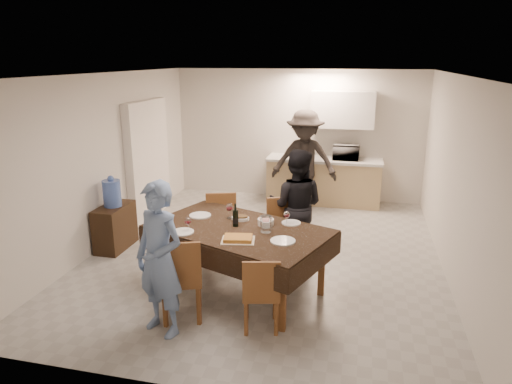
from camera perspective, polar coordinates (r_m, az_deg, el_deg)
floor at (r=6.88m, az=1.23°, el=-7.66°), size 5.00×6.00×0.02m
ceiling at (r=6.28m, az=1.37°, el=14.51°), size 5.00×6.00×0.02m
wall_back at (r=9.36m, az=5.14°, el=7.12°), size 5.00×0.02×2.60m
wall_front at (r=3.73m, az=-8.41°, el=-7.76°), size 5.00×0.02×2.60m
wall_left at (r=7.38m, az=-18.10°, el=3.81°), size 0.02×6.00×2.60m
wall_right at (r=6.44m, az=23.61°, el=1.47°), size 0.02×6.00×2.60m
stub_partition at (r=8.42m, az=-13.33°, el=3.94°), size 0.15×1.40×2.10m
kitchen_base_cabinet at (r=9.17m, az=8.42°, el=1.24°), size 2.20×0.60×0.86m
kitchen_worktop at (r=9.06m, az=8.54°, el=4.01°), size 2.24×0.64×0.05m
upper_cabinet at (r=9.03m, az=10.81°, el=10.07°), size 1.20×0.34×0.70m
dining_table at (r=5.56m, az=-2.21°, el=-4.87°), size 2.43×1.92×0.83m
chair_near_left at (r=5.05m, az=-9.77°, el=-9.80°), size 0.57×0.59×0.53m
chair_near_right at (r=4.84m, az=0.42°, el=-11.79°), size 0.47×0.47×0.46m
chair_far_left at (r=6.35m, az=-4.54°, el=-4.12°), size 0.56×0.57×0.52m
chair_far_right at (r=6.15m, az=3.51°, el=-4.79°), size 0.57×0.59×0.52m
console at (r=7.27m, az=-17.20°, el=-4.21°), size 0.36×0.73×0.67m
water_jug at (r=7.11m, az=-17.57°, el=-0.16°), size 0.26×0.26×0.40m
wine_bottle at (r=5.56m, az=-2.59°, el=-2.89°), size 0.07×0.07×0.29m
water_pitcher at (r=5.39m, az=1.24°, el=-4.01°), size 0.13×0.13×0.20m
savoury_tart at (r=5.18m, az=-2.26°, el=-5.82°), size 0.42×0.34×0.05m
salad_bowl at (r=5.63m, az=1.22°, el=-3.74°), size 0.20×0.20×0.08m
mushroom_dish at (r=5.81m, az=-1.96°, el=-3.33°), size 0.21×0.21×0.04m
wine_glass_a at (r=5.46m, az=-8.50°, el=-4.03°), size 0.08×0.08×0.18m
wine_glass_b at (r=5.64m, az=3.86°, el=-3.24°), size 0.08×0.08×0.17m
wine_glass_c at (r=5.84m, az=-3.34°, el=-2.37°), size 0.09×0.09×0.20m
plate_near_left at (r=5.47m, az=-9.15°, el=-4.96°), size 0.26×0.26×0.02m
plate_near_right at (r=5.15m, az=3.38°, el=-6.12°), size 0.28×0.28×0.02m
plate_far_left at (r=5.99m, az=-7.00°, el=-2.92°), size 0.28×0.28×0.02m
plate_far_right at (r=5.70m, az=4.43°, el=-3.87°), size 0.24×0.24×0.01m
microwave at (r=9.01m, az=11.19°, el=4.86°), size 0.50×0.34×0.28m
person_near at (r=4.82m, az=-11.96°, el=-8.26°), size 0.71×0.59×1.66m
person_far at (r=6.42m, az=5.02°, el=-1.76°), size 0.81×0.65×1.63m
person_kitchen at (r=8.64m, az=6.06°, el=3.93°), size 1.23×0.70×1.90m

